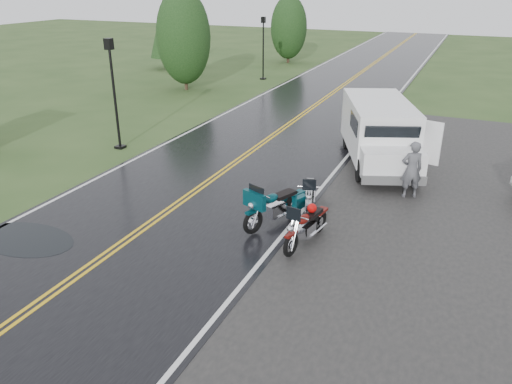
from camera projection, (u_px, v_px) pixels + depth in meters
ground at (136, 235)px, 13.98m from camera, size 120.00×120.00×0.00m
road at (271, 138)px, 22.38m from camera, size 8.00×100.00×0.04m
motorcycle_red at (291, 235)px, 12.57m from camera, size 1.17×2.31×1.31m
motorcycle_teal at (253, 213)px, 13.67m from camera, size 1.71×2.55×1.42m
motorcycle_silver at (308, 203)px, 14.40m from camera, size 1.34×2.27×1.26m
van_white at (363, 150)px, 17.08m from camera, size 4.34×6.52×2.40m
person_at_van at (412, 170)px, 15.99m from camera, size 0.82×0.71×1.88m
lamp_post_near_left at (114, 95)px, 20.19m from camera, size 0.39×0.39×4.53m
lamp_post_far_left at (263, 48)px, 34.47m from camera, size 0.36×0.36×4.25m
tree_left_mid at (184, 47)px, 31.08m from camera, size 3.36×3.36×5.26m
tree_left_far at (289, 34)px, 41.31m from camera, size 2.99×2.99×4.59m
pine_left_far at (165, 35)px, 38.37m from camera, size 2.47×2.47×5.14m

